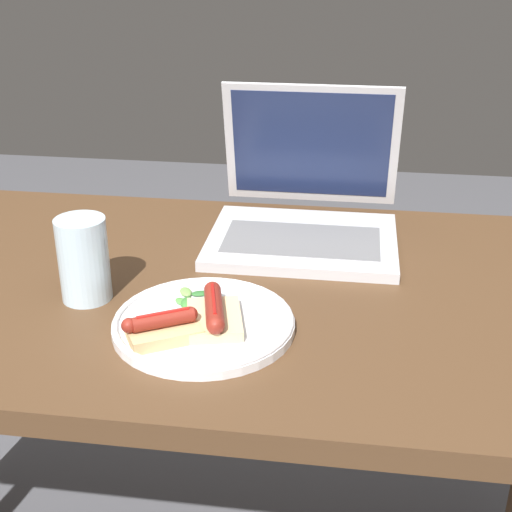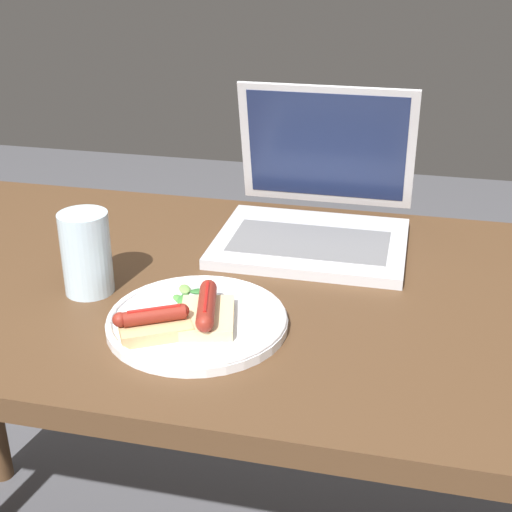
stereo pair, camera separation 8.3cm
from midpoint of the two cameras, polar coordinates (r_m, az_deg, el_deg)
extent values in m
cube|color=#4C331E|center=(1.14, -2.46, -2.66)|extent=(1.43, 0.71, 0.04)
cube|color=#B7B7BC|center=(1.24, 6.35, 1.02)|extent=(0.32, 0.26, 0.02)
cube|color=slate|center=(1.22, 6.28, 1.15)|extent=(0.27, 0.14, 0.00)
cube|color=#B7B7BC|center=(1.34, 7.47, 8.64)|extent=(0.32, 0.07, 0.24)
cube|color=#192347|center=(1.34, 7.45, 8.63)|extent=(0.29, 0.05, 0.21)
cylinder|color=silver|center=(0.99, -2.31, -5.39)|extent=(0.25, 0.25, 0.01)
torus|color=silver|center=(0.99, -2.32, -4.96)|extent=(0.25, 0.25, 0.01)
cube|color=#D6B784|center=(0.98, -1.49, -4.99)|extent=(0.10, 0.12, 0.02)
cylinder|color=maroon|center=(0.97, -1.51, -3.98)|extent=(0.05, 0.10, 0.02)
sphere|color=maroon|center=(0.93, -1.55, -5.45)|extent=(0.02, 0.02, 0.02)
sphere|color=maroon|center=(1.01, -1.47, -2.63)|extent=(0.02, 0.02, 0.02)
cylinder|color=red|center=(0.96, -1.51, -3.34)|extent=(0.02, 0.08, 0.01)
cube|color=tan|center=(0.96, -5.84, -5.76)|extent=(0.11, 0.10, 0.02)
cylinder|color=maroon|center=(0.95, -5.89, -4.79)|extent=(0.08, 0.06, 0.02)
sphere|color=maroon|center=(0.94, -8.36, -5.12)|extent=(0.02, 0.02, 0.02)
sphere|color=maroon|center=(0.95, -3.46, -4.46)|extent=(0.02, 0.02, 0.02)
cylinder|color=red|center=(0.94, -5.92, -4.26)|extent=(0.06, 0.04, 0.00)
ellipsoid|color=#387A33|center=(1.02, -1.89, -3.73)|extent=(0.03, 0.03, 0.01)
ellipsoid|color=#709E4C|center=(1.06, -3.70, -2.67)|extent=(0.03, 0.03, 0.01)
ellipsoid|color=#4C8E3D|center=(1.04, -3.96, -3.44)|extent=(0.03, 0.03, 0.01)
ellipsoid|color=#709E4C|center=(1.04, -1.49, -3.22)|extent=(0.02, 0.02, 0.01)
ellipsoid|color=#387A33|center=(1.03, -3.47, -3.56)|extent=(0.02, 0.03, 0.01)
ellipsoid|color=#2D662D|center=(1.06, -2.39, -2.87)|extent=(0.03, 0.02, 0.01)
cylinder|color=silver|center=(1.08, -11.29, 0.19)|extent=(0.07, 0.07, 0.13)
camera|label=1|loc=(0.04, -87.75, 1.05)|focal=50.00mm
camera|label=2|loc=(0.04, 92.25, -1.05)|focal=50.00mm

